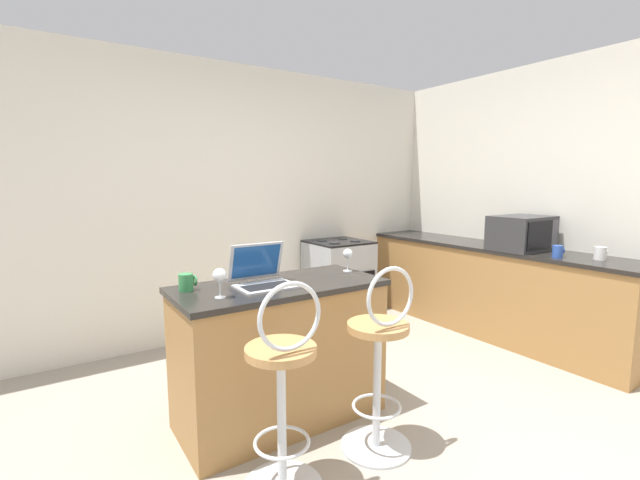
% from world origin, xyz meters
% --- Properties ---
extents(ground_plane, '(20.00, 20.00, 0.00)m').
position_xyz_m(ground_plane, '(0.00, 0.00, 0.00)').
color(ground_plane, gray).
extents(wall_back, '(12.00, 0.06, 2.60)m').
position_xyz_m(wall_back, '(0.00, 2.26, 1.30)').
color(wall_back, silver).
rests_on(wall_back, ground_plane).
extents(wall_right, '(0.06, 12.00, 2.60)m').
position_xyz_m(wall_right, '(2.46, 0.00, 1.30)').
color(wall_right, silver).
rests_on(wall_right, ground_plane).
extents(breakfast_bar, '(1.28, 0.61, 0.88)m').
position_xyz_m(breakfast_bar, '(-0.35, 0.59, 0.44)').
color(breakfast_bar, '#9E703D').
rests_on(breakfast_bar, ground_plane).
extents(counter_right, '(0.60, 2.76, 0.88)m').
position_xyz_m(counter_right, '(2.15, 0.87, 0.44)').
color(counter_right, '#9E703D').
rests_on(counter_right, ground_plane).
extents(bar_stool_near, '(0.40, 0.40, 1.06)m').
position_xyz_m(bar_stool_near, '(-0.65, 0.01, 0.51)').
color(bar_stool_near, silver).
rests_on(bar_stool_near, ground_plane).
extents(bar_stool_far, '(0.40, 0.40, 1.06)m').
position_xyz_m(bar_stool_far, '(-0.05, 0.01, 0.51)').
color(bar_stool_far, silver).
rests_on(bar_stool_far, ground_plane).
extents(laptop, '(0.35, 0.31, 0.25)m').
position_xyz_m(laptop, '(-0.45, 0.62, 0.94)').
color(laptop, '#B7BABF').
rests_on(laptop, breakfast_bar).
extents(microwave, '(0.54, 0.40, 0.31)m').
position_xyz_m(microwave, '(2.12, 0.53, 1.04)').
color(microwave, '#2D2D30').
rests_on(microwave, counter_right).
extents(stove_range, '(0.59, 0.58, 0.89)m').
position_xyz_m(stove_range, '(1.07, 1.92, 0.44)').
color(stove_range, '#9EA3A8').
rests_on(stove_range, ground_plane).
extents(wine_glass_short, '(0.08, 0.08, 0.16)m').
position_xyz_m(wine_glass_short, '(-0.77, 0.48, 1.00)').
color(wine_glass_short, silver).
rests_on(wine_glass_short, breakfast_bar).
extents(mug_blue, '(0.10, 0.08, 0.10)m').
position_xyz_m(mug_blue, '(1.99, 0.13, 0.93)').
color(mug_blue, '#2D51AD').
rests_on(mug_blue, counter_right).
extents(mug_white, '(0.10, 0.09, 0.10)m').
position_xyz_m(mug_white, '(2.17, -0.11, 0.93)').
color(mug_white, white).
rests_on(mug_white, counter_right).
extents(wine_glass_tall, '(0.07, 0.07, 0.16)m').
position_xyz_m(wine_glass_tall, '(0.22, 0.65, 1.00)').
color(wine_glass_tall, silver).
rests_on(wine_glass_tall, breakfast_bar).
extents(mug_green, '(0.10, 0.08, 0.10)m').
position_xyz_m(mug_green, '(-0.87, 0.73, 0.93)').
color(mug_green, '#338447').
rests_on(mug_green, breakfast_bar).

